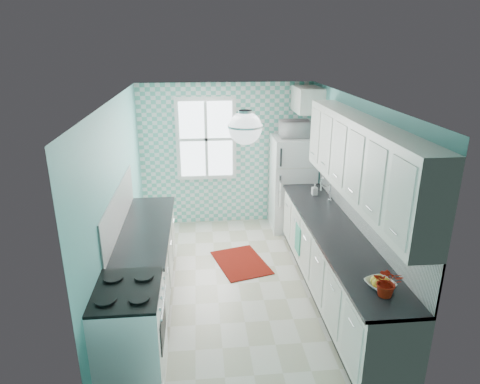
{
  "coord_description": "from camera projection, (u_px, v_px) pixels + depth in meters",
  "views": [
    {
      "loc": [
        -0.47,
        -5.1,
        3.18
      ],
      "look_at": [
        0.05,
        0.25,
        1.25
      ],
      "focal_mm": 32.0,
      "sensor_mm": 36.0,
      "label": 1
    }
  ],
  "objects": [
    {
      "name": "fruit_bowl",
      "position": [
        380.0,
        284.0,
        4.07
      ],
      "size": [
        0.33,
        0.33,
        0.07
      ],
      "primitive_type": "imported",
      "rotation": [
        0.0,
        0.0,
        0.31
      ],
      "color": "white",
      "rests_on": "countertop_right"
    },
    {
      "name": "accent_wall",
      "position": [
        226.0,
        155.0,
        7.52
      ],
      "size": [
        3.0,
        0.01,
        2.5
      ],
      "primitive_type": "cube",
      "color": "#61BFAA",
      "rests_on": "wall_back"
    },
    {
      "name": "wall_back",
      "position": [
        226.0,
        155.0,
        7.54
      ],
      "size": [
        3.0,
        0.02,
        2.5
      ],
      "primitive_type": "cube",
      "color": "#65BBB6",
      "rests_on": "floor"
    },
    {
      "name": "ceiling",
      "position": [
        238.0,
        99.0,
        5.04
      ],
      "size": [
        3.0,
        4.4,
        0.02
      ],
      "primitive_type": "cube",
      "color": "white",
      "rests_on": "wall_back"
    },
    {
      "name": "base_cabinets_left",
      "position": [
        147.0,
        261.0,
        5.56
      ],
      "size": [
        0.6,
        2.15,
        0.9
      ],
      "primitive_type": "cube",
      "color": "white",
      "rests_on": "floor"
    },
    {
      "name": "base_cabinets_right",
      "position": [
        334.0,
        265.0,
        5.47
      ],
      "size": [
        0.6,
        3.6,
        0.9
      ],
      "primitive_type": "cube",
      "color": "white",
      "rests_on": "floor"
    },
    {
      "name": "rug",
      "position": [
        241.0,
        262.0,
        6.43
      ],
      "size": [
        0.9,
        1.1,
        0.02
      ],
      "primitive_type": "cube",
      "rotation": [
        0.0,
        0.0,
        0.27
      ],
      "color": "#711502",
      "rests_on": "floor"
    },
    {
      "name": "sink",
      "position": [
        317.0,
        203.0,
        6.19
      ],
      "size": [
        0.51,
        0.43,
        0.53
      ],
      "rotation": [
        0.0,
        0.0,
        -0.03
      ],
      "color": "silver",
      "rests_on": "countertop_right"
    },
    {
      "name": "upper_cabinet_fridge",
      "position": [
        307.0,
        99.0,
        6.96
      ],
      "size": [
        0.4,
        0.74,
        0.4
      ],
      "primitive_type": "cube",
      "color": "white",
      "rests_on": "wall_right"
    },
    {
      "name": "countertop_left",
      "position": [
        145.0,
        228.0,
        5.4
      ],
      "size": [
        0.63,
        2.15,
        0.04
      ],
      "primitive_type": "cube",
      "color": "black",
      "rests_on": "base_cabinets_left"
    },
    {
      "name": "countertop_right",
      "position": [
        336.0,
        231.0,
        5.31
      ],
      "size": [
        0.63,
        3.6,
        0.04
      ],
      "primitive_type": "cube",
      "color": "black",
      "rests_on": "base_cabinets_right"
    },
    {
      "name": "backsplash_left",
      "position": [
        119.0,
        209.0,
        5.28
      ],
      "size": [
        0.02,
        2.15,
        0.51
      ],
      "primitive_type": "cube",
      "color": "white",
      "rests_on": "wall_left"
    },
    {
      "name": "potted_plant",
      "position": [
        388.0,
        282.0,
        3.9
      ],
      "size": [
        0.33,
        0.31,
        0.29
      ],
      "primitive_type": "imported",
      "rotation": [
        0.0,
        0.0,
        -0.42
      ],
      "color": "#A2051E",
      "rests_on": "countertop_right"
    },
    {
      "name": "upper_cabinets_right",
      "position": [
        361.0,
        159.0,
        4.81
      ],
      "size": [
        0.33,
        3.2,
        0.9
      ],
      "primitive_type": "cube",
      "color": "white",
      "rests_on": "wall_right"
    },
    {
      "name": "fridge",
      "position": [
        292.0,
        184.0,
        7.39
      ],
      "size": [
        0.71,
        0.71,
        1.64
      ],
      "rotation": [
        0.0,
        0.0,
        -0.04
      ],
      "color": "white",
      "rests_on": "floor"
    },
    {
      "name": "backsplash_right",
      "position": [
        361.0,
        210.0,
        5.25
      ],
      "size": [
        0.02,
        3.6,
        0.51
      ],
      "primitive_type": "cube",
      "color": "white",
      "rests_on": "wall_right"
    },
    {
      "name": "window",
      "position": [
        206.0,
        139.0,
        7.36
      ],
      "size": [
        1.04,
        0.05,
        1.44
      ],
      "color": "white",
      "rests_on": "wall_back"
    },
    {
      "name": "soap_bottle",
      "position": [
        315.0,
        189.0,
        6.48
      ],
      "size": [
        0.08,
        0.08,
        0.17
      ],
      "primitive_type": "imported",
      "rotation": [
        0.0,
        0.0,
        0.05
      ],
      "color": "#9CB1B9",
      "rests_on": "countertop_right"
    },
    {
      "name": "wall_left",
      "position": [
        118.0,
        203.0,
        5.33
      ],
      "size": [
        0.02,
        4.4,
        2.5
      ],
      "primitive_type": "cube",
      "color": "#65BBB6",
      "rests_on": "floor"
    },
    {
      "name": "floor",
      "position": [
        238.0,
        284.0,
        5.89
      ],
      "size": [
        3.0,
        4.4,
        0.02
      ],
      "primitive_type": "cube",
      "color": "beige",
      "rests_on": "ground"
    },
    {
      "name": "wall_right",
      "position": [
        352.0,
        195.0,
        5.61
      ],
      "size": [
        0.02,
        4.4,
        2.5
      ],
      "primitive_type": "cube",
      "color": "#65BBB6",
      "rests_on": "floor"
    },
    {
      "name": "microwave",
      "position": [
        295.0,
        129.0,
        7.07
      ],
      "size": [
        0.5,
        0.34,
        0.27
      ],
      "primitive_type": "imported",
      "rotation": [
        0.0,
        0.0,
        3.13
      ],
      "color": "white",
      "rests_on": "fridge"
    },
    {
      "name": "stove",
      "position": [
        130.0,
        331.0,
        4.15
      ],
      "size": [
        0.64,
        0.8,
        0.96
      ],
      "rotation": [
        0.0,
        0.0,
        0.07
      ],
      "color": "white",
      "rests_on": "floor"
    },
    {
      "name": "ceiling_light",
      "position": [
        245.0,
        128.0,
        4.36
      ],
      "size": [
        0.34,
        0.34,
        0.35
      ],
      "color": "silver",
      "rests_on": "ceiling"
    },
    {
      "name": "dish_towel",
      "position": [
        298.0,
        239.0,
        6.11
      ],
      "size": [
        0.09,
        0.27,
        0.41
      ],
      "primitive_type": "cube",
      "rotation": [
        0.0,
        0.0,
        0.29
      ],
      "color": "teal",
      "rests_on": "base_cabinets_right"
    },
    {
      "name": "wall_front",
      "position": [
        264.0,
        296.0,
        3.4
      ],
      "size": [
        3.0,
        0.02,
        2.5
      ],
      "primitive_type": "cube",
      "color": "#65BBB6",
      "rests_on": "floor"
    }
  ]
}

